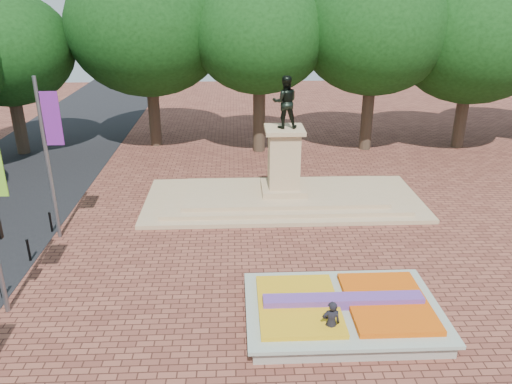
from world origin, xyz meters
TOP-DOWN VIEW (x-y plane):
  - ground at (0.00, 0.00)m, footprint 90.00×90.00m
  - flower_bed at (1.03, -2.00)m, footprint 6.30×4.30m
  - monument at (0.00, 8.00)m, footprint 14.00×6.00m
  - tree_row_back at (2.33, 18.00)m, footprint 44.80×8.80m
  - pedestrian at (0.39, -3.18)m, footprint 0.56×0.37m

SIDE VIEW (x-z plane):
  - ground at x=0.00m, z-range 0.00..0.00m
  - flower_bed at x=1.03m, z-range -0.08..0.83m
  - pedestrian at x=0.39m, z-range 0.00..1.54m
  - monument at x=0.00m, z-range -2.32..4.09m
  - tree_row_back at x=2.33m, z-range 1.46..11.89m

